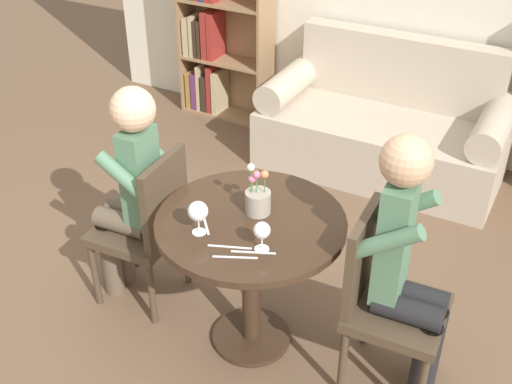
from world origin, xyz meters
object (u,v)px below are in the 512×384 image
(couch, at_px, (383,129))
(person_right, at_px, (408,265))
(chair_left, at_px, (148,223))
(chair_right, at_px, (383,296))
(wine_glass_right, at_px, (262,231))
(person_left, at_px, (130,189))
(bookshelf_left, at_px, (217,31))
(wine_glass_left, at_px, (198,212))
(flower_vase, at_px, (257,198))

(couch, height_order, person_right, person_right)
(chair_left, relative_size, chair_right, 1.00)
(couch, bearing_deg, person_right, -69.43)
(couch, xyz_separation_m, wine_glass_right, (0.15, -2.15, 0.54))
(chair_right, height_order, person_left, person_left)
(bookshelf_left, relative_size, chair_left, 1.60)
(couch, relative_size, bookshelf_left, 1.18)
(person_right, bearing_deg, wine_glass_left, 105.40)
(couch, xyz_separation_m, bookshelf_left, (-1.54, 0.26, 0.39))
(couch, bearing_deg, person_left, -109.99)
(chair_right, height_order, wine_glass_right, chair_right)
(wine_glass_left, relative_size, flower_vase, 0.62)
(chair_right, height_order, wine_glass_left, wine_glass_left)
(wine_glass_left, distance_m, wine_glass_right, 0.30)
(couch, height_order, person_left, person_left)
(couch, xyz_separation_m, chair_right, (0.63, -1.90, 0.18))
(chair_right, bearing_deg, flower_vase, 88.51)
(wine_glass_left, bearing_deg, wine_glass_right, 4.70)
(person_left, bearing_deg, wine_glass_right, 73.64)
(person_left, height_order, person_right, person_right)
(couch, bearing_deg, wine_glass_right, -86.12)
(chair_left, bearing_deg, person_left, -87.56)
(chair_left, xyz_separation_m, chair_right, (1.25, 0.05, 0.00))
(person_right, height_order, wine_glass_left, person_right)
(couch, relative_size, flower_vase, 6.60)
(chair_left, height_order, person_left, person_left)
(bookshelf_left, bearing_deg, chair_left, -67.40)
(chair_right, distance_m, wine_glass_left, 0.90)
(chair_right, bearing_deg, person_right, -88.06)
(bookshelf_left, xyz_separation_m, wine_glass_left, (1.39, -2.44, 0.16))
(chair_right, xyz_separation_m, person_left, (-1.34, -0.06, 0.19))
(person_right, relative_size, flower_vase, 5.04)
(chair_left, bearing_deg, flower_vase, 89.53)
(wine_glass_right, bearing_deg, chair_left, 165.14)
(person_left, bearing_deg, bookshelf_left, -162.87)
(wine_glass_left, relative_size, wine_glass_right, 1.16)
(person_right, relative_size, wine_glass_left, 8.16)
(flower_vase, bearing_deg, chair_left, -176.98)
(couch, height_order, wine_glass_left, couch)
(person_left, distance_m, wine_glass_right, 0.89)
(bookshelf_left, bearing_deg, chair_right, -44.88)
(flower_vase, bearing_deg, person_left, -176.63)
(person_left, relative_size, person_right, 0.96)
(bookshelf_left, height_order, chair_right, bookshelf_left)
(flower_vase, bearing_deg, bookshelf_left, 125.29)
(bookshelf_left, height_order, person_left, bookshelf_left)
(bookshelf_left, relative_size, flower_vase, 5.59)
(couch, relative_size, wine_glass_right, 12.40)
(wine_glass_left, distance_m, flower_vase, 0.30)
(chair_left, bearing_deg, bookshelf_left, -160.88)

